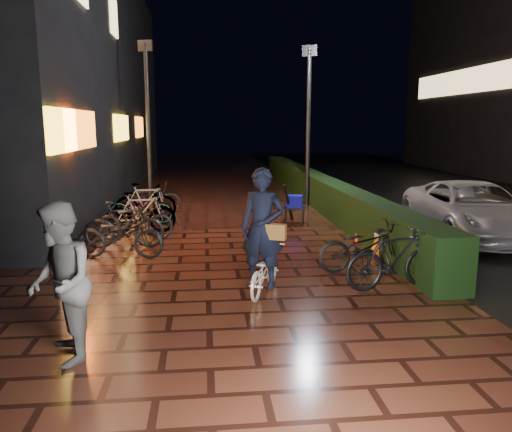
{
  "coord_description": "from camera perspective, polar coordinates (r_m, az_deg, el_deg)",
  "views": [
    {
      "loc": [
        -0.58,
        -9.13,
        2.72
      ],
      "look_at": [
        0.33,
        -0.36,
        1.1
      ],
      "focal_mm": 35.0,
      "sensor_mm": 36.0,
      "label": 1
    }
  ],
  "objects": [
    {
      "name": "parked_bikes_storefront",
      "position": [
        13.13,
        -13.34,
        0.38
      ],
      "size": [
        1.99,
        6.13,
        1.06
      ],
      "color": "black",
      "rests_on": "ground"
    },
    {
      "name": "cart_assembly",
      "position": [
        13.86,
        4.35,
        1.52
      ],
      "size": [
        0.73,
        0.62,
        1.14
      ],
      "color": "black",
      "rests_on": "ground"
    },
    {
      "name": "cyclist",
      "position": [
        8.04,
        0.82,
        -3.66
      ],
      "size": [
        1.02,
        1.52,
        2.06
      ],
      "color": "white",
      "rests_on": "ground"
    },
    {
      "name": "van",
      "position": [
        13.28,
        23.49,
        0.67
      ],
      "size": [
        2.67,
        4.98,
        1.33
      ],
      "primitive_type": "imported",
      "rotation": [
        0.0,
        0.0,
        -0.1
      ],
      "color": "#B1B1B6",
      "rests_on": "ground"
    },
    {
      "name": "traffic_barrier",
      "position": [
        11.34,
        13.11,
        -1.78
      ],
      "size": [
        0.56,
        1.88,
        0.76
      ],
      "color": "orange",
      "rests_on": "ground"
    },
    {
      "name": "hedge",
      "position": [
        17.71,
        6.8,
        3.15
      ],
      "size": [
        0.7,
        20.0,
        1.0
      ],
      "primitive_type": "cube",
      "color": "black",
      "rests_on": "ground"
    },
    {
      "name": "lamp_post_hedge",
      "position": [
        16.87,
        6.01,
        10.91
      ],
      "size": [
        0.48,
        0.28,
        5.24
      ],
      "color": "black",
      "rests_on": "ground"
    },
    {
      "name": "ground",
      "position": [
        9.55,
        -2.19,
        -6.15
      ],
      "size": [
        80.0,
        80.0,
        0.0
      ],
      "primitive_type": "plane",
      "color": "#381911",
      "rests_on": "ground"
    },
    {
      "name": "parked_bikes_hedge",
      "position": [
        9.12,
        13.74,
        -3.97
      ],
      "size": [
        2.0,
        1.84,
        1.06
      ],
      "color": "black",
      "rests_on": "ground"
    },
    {
      "name": "bystander_person",
      "position": [
        6.13,
        -21.5,
        -7.21
      ],
      "size": [
        0.96,
        1.09,
        1.88
      ],
      "primitive_type": "imported",
      "rotation": [
        0.0,
        0.0,
        -1.25
      ],
      "color": "#59595C",
      "rests_on": "ground"
    },
    {
      "name": "lamp_post_sf",
      "position": [
        17.87,
        -12.25,
        11.18
      ],
      "size": [
        0.52,
        0.26,
        5.5
      ],
      "color": "black",
      "rests_on": "ground"
    }
  ]
}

